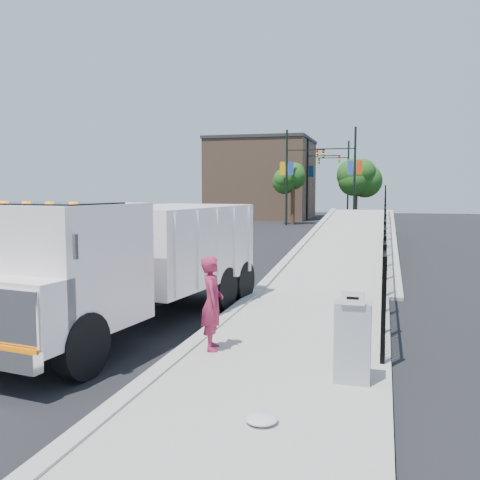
# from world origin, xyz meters

# --- Properties ---
(ground) EXTENTS (120.00, 120.00, 0.00)m
(ground) POSITION_xyz_m (0.00, 0.00, 0.00)
(ground) COLOR black
(ground) RESTS_ON ground
(sidewalk) EXTENTS (3.55, 12.00, 0.12)m
(sidewalk) POSITION_xyz_m (1.93, -2.00, 0.06)
(sidewalk) COLOR #9E998E
(sidewalk) RESTS_ON ground
(curb) EXTENTS (0.30, 12.00, 0.16)m
(curb) POSITION_xyz_m (0.00, -2.00, 0.08)
(curb) COLOR #ADAAA3
(curb) RESTS_ON ground
(ramp) EXTENTS (3.95, 24.06, 3.19)m
(ramp) POSITION_xyz_m (2.12, 16.00, 0.00)
(ramp) COLOR #9E998E
(ramp) RESTS_ON ground
(iron_fence) EXTENTS (0.10, 28.00, 1.80)m
(iron_fence) POSITION_xyz_m (3.55, 12.00, 0.90)
(iron_fence) COLOR black
(iron_fence) RESTS_ON ground
(truck) EXTENTS (3.83, 8.71, 2.88)m
(truck) POSITION_xyz_m (-1.93, -0.67, 1.62)
(truck) COLOR black
(truck) RESTS_ON ground
(worker) EXTENTS (0.59, 0.73, 1.74)m
(worker) POSITION_xyz_m (0.49, -1.98, 0.99)
(worker) COLOR maroon
(worker) RESTS_ON sidewalk
(utility_cabinet) EXTENTS (0.55, 0.40, 1.25)m
(utility_cabinet) POSITION_xyz_m (3.10, -3.01, 0.75)
(utility_cabinet) COLOR gray
(utility_cabinet) RESTS_ON sidewalk
(arrow_sign) EXTENTS (0.35, 0.04, 0.22)m
(arrow_sign) POSITION_xyz_m (3.10, -3.23, 1.48)
(arrow_sign) COLOR white
(arrow_sign) RESTS_ON utility_cabinet
(debris) EXTENTS (0.42, 0.42, 0.11)m
(debris) POSITION_xyz_m (2.07, -4.82, 0.17)
(debris) COLOR silver
(debris) RESTS_ON sidewalk
(light_pole_0) EXTENTS (3.77, 0.22, 8.00)m
(light_pole_0) POSITION_xyz_m (-4.20, 33.47, 4.36)
(light_pole_0) COLOR black
(light_pole_0) RESTS_ON ground
(light_pole_1) EXTENTS (3.78, 0.22, 8.00)m
(light_pole_1) POSITION_xyz_m (0.84, 32.69, 4.36)
(light_pole_1) COLOR black
(light_pole_1) RESTS_ON ground
(light_pole_2) EXTENTS (3.77, 0.22, 8.00)m
(light_pole_2) POSITION_xyz_m (-3.59, 41.74, 4.36)
(light_pole_2) COLOR black
(light_pole_2) RESTS_ON ground
(light_pole_3) EXTENTS (3.78, 0.22, 8.00)m
(light_pole_3) POSITION_xyz_m (-0.51, 45.49, 4.36)
(light_pole_3) COLOR black
(light_pole_3) RESTS_ON ground
(tree_0) EXTENTS (2.32, 2.32, 5.16)m
(tree_0) POSITION_xyz_m (-4.19, 34.86, 3.92)
(tree_0) COLOR #382314
(tree_0) RESTS_ON ground
(tree_1) EXTENTS (2.83, 2.83, 5.42)m
(tree_1) POSITION_xyz_m (0.97, 38.41, 3.96)
(tree_1) COLOR #382314
(tree_1) RESTS_ON ground
(tree_2) EXTENTS (2.75, 2.75, 5.37)m
(tree_2) POSITION_xyz_m (-5.47, 47.55, 3.95)
(tree_2) COLOR #382314
(tree_2) RESTS_ON ground
(building) EXTENTS (10.00, 10.00, 8.00)m
(building) POSITION_xyz_m (-9.00, 44.00, 4.00)
(building) COLOR #8C664C
(building) RESTS_ON ground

